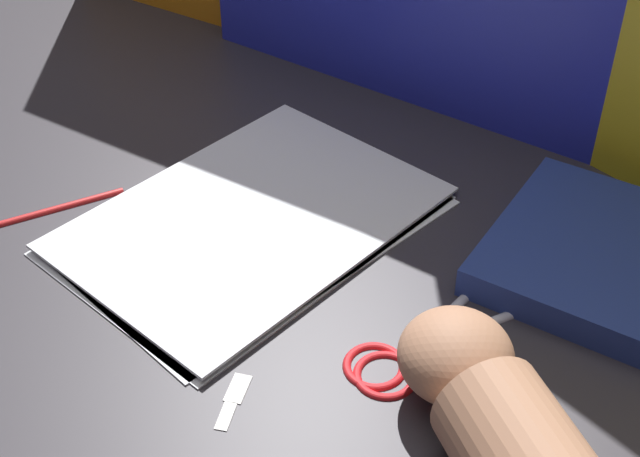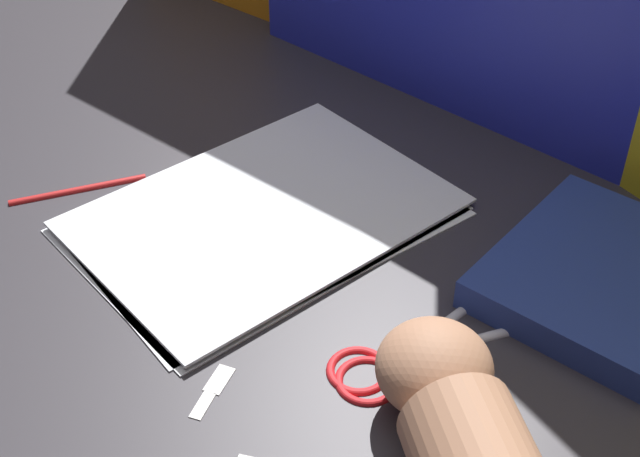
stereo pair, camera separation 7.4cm
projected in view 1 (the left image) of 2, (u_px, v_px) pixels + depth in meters
The scene contains 7 objects.
ground_plane at pixel (256, 282), 0.78m from camera, with size 6.00×6.00×0.00m, color #2D2B30.
paper_stack at pixel (250, 220), 0.84m from camera, with size 0.26×0.35×0.01m.
book_closed at pixel (593, 253), 0.78m from camera, with size 0.20×0.23×0.03m.
scissors at pixel (405, 352), 0.70m from camera, with size 0.09×0.17×0.01m.
paper_scrap_near at pixel (238, 388), 0.68m from camera, with size 0.03×0.03×0.00m.
paper_scrap_side at pixel (226, 416), 0.66m from camera, with size 0.02×0.03×0.00m.
pen at pixel (55, 207), 0.85m from camera, with size 0.06×0.13×0.01m.
Camera 1 is at (0.43, -0.40, 0.52)m, focal length 50.00 mm.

